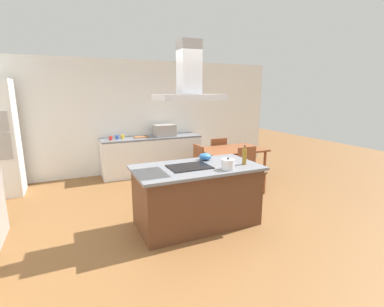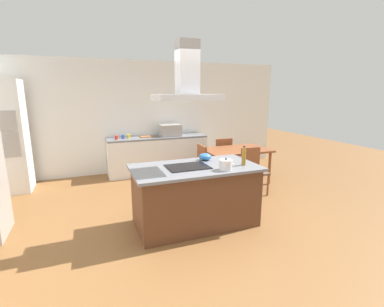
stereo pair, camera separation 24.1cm
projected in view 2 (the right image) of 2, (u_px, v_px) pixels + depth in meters
name	position (u px, v px, depth m)	size (l,w,h in m)	color
ground	(168.00, 191.00, 5.59)	(16.00, 16.00, 0.00)	brown
wall_back	(147.00, 117.00, 6.89)	(7.20, 0.10, 2.70)	white
kitchen_island	(195.00, 195.00, 4.13)	(1.84, 1.00, 0.90)	#59331E
cooktop	(188.00, 167.00, 3.99)	(0.60, 0.44, 0.01)	black
tea_kettle	(226.00, 165.00, 3.83)	(0.23, 0.18, 0.17)	silver
olive_oil_bottle	(244.00, 157.00, 4.08)	(0.06, 0.06, 0.29)	olive
mixing_bowl	(205.00, 157.00, 4.39)	(0.20, 0.20, 0.11)	#2D6BB7
back_counter	(158.00, 155.00, 6.81)	(2.39, 0.62, 0.90)	silver
countertop_microwave	(170.00, 130.00, 6.79)	(0.50, 0.38, 0.28)	#9E9993
coffee_mug_red	(116.00, 137.00, 6.31)	(0.08, 0.08, 0.09)	red
coffee_mug_blue	(123.00, 137.00, 6.43)	(0.08, 0.08, 0.09)	#2D56B2
coffee_mug_yellow	(128.00, 136.00, 6.50)	(0.08, 0.08, 0.09)	gold
cutting_board	(147.00, 136.00, 6.67)	(0.34, 0.24, 0.02)	#995B33
wall_oven_stack	(6.00, 137.00, 5.37)	(0.70, 0.66, 2.20)	silver
dining_table	(236.00, 153.00, 6.00)	(1.40, 0.90, 0.75)	brown
chair_at_left_end	(197.00, 164.00, 5.71)	(0.42, 0.42, 0.89)	brown
chair_facing_back_wall	(222.00, 154.00, 6.64)	(0.42, 0.42, 0.89)	brown
chair_facing_island	(253.00, 168.00, 5.43)	(0.42, 0.42, 0.89)	brown
range_hood	(187.00, 81.00, 3.73)	(0.90, 0.55, 0.78)	#ADADB2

